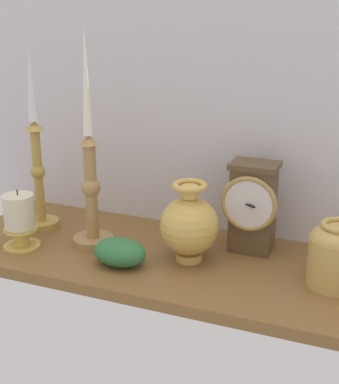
% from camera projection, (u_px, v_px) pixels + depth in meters
% --- Properties ---
extents(ground_plane, '(1.00, 0.36, 0.02)m').
position_uv_depth(ground_plane, '(182.00, 263.00, 1.18)').
color(ground_plane, brown).
extents(back_wall, '(1.20, 0.02, 0.65)m').
position_uv_depth(back_wall, '(214.00, 88.00, 1.23)').
color(back_wall, silver).
rests_on(back_wall, ground_plane).
extents(mantel_clock, '(0.12, 0.09, 0.19)m').
position_uv_depth(mantel_clock, '(252.00, 206.00, 1.18)').
color(mantel_clock, brown).
rests_on(mantel_clock, ground_plane).
extents(candlestick_tall_left, '(0.08, 0.08, 0.42)m').
position_uv_depth(candlestick_tall_left, '(37.00, 164.00, 1.28)').
color(candlestick_tall_left, '#B28F40').
rests_on(candlestick_tall_left, ground_plane).
extents(candlestick_tall_center, '(0.09, 0.09, 0.46)m').
position_uv_depth(candlestick_tall_center, '(91.00, 182.00, 1.19)').
color(candlestick_tall_center, '#A97D48').
rests_on(candlestick_tall_center, ground_plane).
extents(brass_vase_bulbous, '(0.12, 0.12, 0.17)m').
position_uv_depth(brass_vase_bulbous, '(189.00, 225.00, 1.14)').
color(brass_vase_bulbous, gold).
rests_on(brass_vase_bulbous, ground_plane).
extents(brass_vase_jar, '(0.11, 0.11, 0.13)m').
position_uv_depth(brass_vase_jar, '(337.00, 254.00, 1.04)').
color(brass_vase_jar, tan).
rests_on(brass_vase_jar, ground_plane).
extents(pillar_candle_front, '(0.08, 0.08, 0.13)m').
position_uv_depth(pillar_candle_front, '(20.00, 219.00, 1.21)').
color(pillar_candle_front, gold).
rests_on(pillar_candle_front, ground_plane).
extents(ivy_sprig, '(0.11, 0.08, 0.06)m').
position_uv_depth(ivy_sprig, '(120.00, 252.00, 1.14)').
color(ivy_sprig, '#30703D').
rests_on(ivy_sprig, ground_plane).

